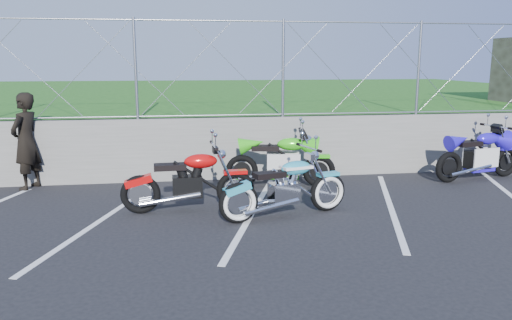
{
  "coord_description": "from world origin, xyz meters",
  "views": [
    {
      "loc": [
        -1.12,
        -6.84,
        2.47
      ],
      "look_at": [
        0.1,
        1.3,
        0.82
      ],
      "focal_mm": 35.0,
      "sensor_mm": 36.0,
      "label": 1
    }
  ],
  "objects": [
    {
      "name": "cruiser_turquoise",
      "position": [
        0.5,
        0.7,
        0.45
      ],
      "size": [
        2.19,
        0.8,
        1.11
      ],
      "rotation": [
        0.0,
        0.0,
        0.27
      ],
      "color": "black",
      "rests_on": "ground"
    },
    {
      "name": "naked_orange",
      "position": [
        -1.01,
        1.25,
        0.47
      ],
      "size": [
        2.22,
        0.75,
        1.1
      ],
      "rotation": [
        0.0,
        0.0,
        0.05
      ],
      "color": "black",
      "rests_on": "ground"
    },
    {
      "name": "ground",
      "position": [
        0.0,
        0.0,
        0.0
      ],
      "size": [
        90.0,
        90.0,
        0.0
      ],
      "primitive_type": "plane",
      "color": "black",
      "rests_on": "ground"
    },
    {
      "name": "chain_link_fence",
      "position": [
        0.0,
        3.5,
        2.3
      ],
      "size": [
        28.0,
        0.03,
        2.0
      ],
      "color": "gray",
      "rests_on": "retaining_wall"
    },
    {
      "name": "sportbike_blue",
      "position": [
        5.04,
        2.61,
        0.49
      ],
      "size": [
        2.15,
        0.76,
        1.13
      ],
      "rotation": [
        0.0,
        0.0,
        0.21
      ],
      "color": "black",
      "rests_on": "ground"
    },
    {
      "name": "grass_field",
      "position": [
        0.0,
        13.5,
        0.65
      ],
      "size": [
        30.0,
        20.0,
        1.3
      ],
      "primitive_type": "cube",
      "color": "#1D4F15",
      "rests_on": "ground"
    },
    {
      "name": "retaining_wall",
      "position": [
        0.0,
        3.5,
        0.65
      ],
      "size": [
        30.0,
        0.22,
        1.3
      ],
      "primitive_type": "cube",
      "color": "#62625D",
      "rests_on": "ground"
    },
    {
      "name": "person_standing",
      "position": [
        -4.1,
        3.2,
        0.94
      ],
      "size": [
        0.67,
        0.8,
        1.88
      ],
      "primitive_type": "imported",
      "rotation": [
        0.0,
        0.0,
        -1.94
      ],
      "color": "black",
      "rests_on": "ground"
    },
    {
      "name": "parking_lines",
      "position": [
        1.2,
        1.0,
        0.0
      ],
      "size": [
        18.29,
        4.31,
        0.01
      ],
      "color": "silver",
      "rests_on": "ground"
    },
    {
      "name": "sportbike_green",
      "position": [
        0.81,
        2.6,
        0.48
      ],
      "size": [
        2.16,
        0.77,
        1.12
      ],
      "rotation": [
        0.0,
        0.0,
        -0.15
      ],
      "color": "black",
      "rests_on": "ground"
    }
  ]
}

